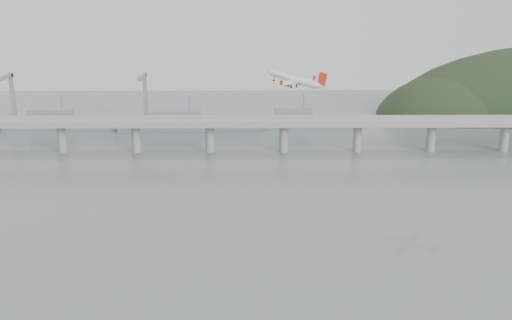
{
  "coord_description": "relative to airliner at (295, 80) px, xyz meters",
  "views": [
    {
      "loc": [
        -2.07,
        -192.7,
        107.82
      ],
      "look_at": [
        0.0,
        55.0,
        36.0
      ],
      "focal_mm": 42.0,
      "sensor_mm": 36.0,
      "label": 1
    }
  ],
  "objects": [
    {
      "name": "distant_fleet",
      "position": [
        -173.15,
        189.62,
        -61.34
      ],
      "size": [
        453.0,
        60.9,
        40.0
      ],
      "color": "slate",
      "rests_on": "ground"
    },
    {
      "name": "ground",
      "position": [
        -17.79,
        -75.46,
        -67.56
      ],
      "size": [
        900.0,
        900.0,
        0.0
      ],
      "primitive_type": "plane",
      "color": "slate",
      "rests_on": "ground"
    },
    {
      "name": "airliner",
      "position": [
        0.0,
        0.0,
        0.0
      ],
      "size": [
        28.16,
        26.44,
        8.44
      ],
      "rotation": [
        0.05,
        -0.18,
        2.52
      ],
      "color": "white",
      "rests_on": "ground"
    },
    {
      "name": "bridge",
      "position": [
        -18.94,
        124.54,
        -49.91
      ],
      "size": [
        800.0,
        22.0,
        23.9
      ],
      "color": "gray",
      "rests_on": "ground"
    }
  ]
}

